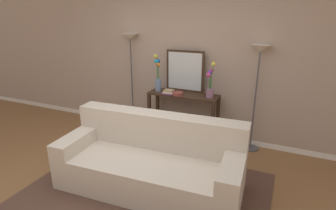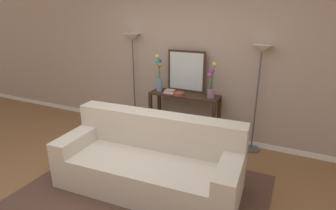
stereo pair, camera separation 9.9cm
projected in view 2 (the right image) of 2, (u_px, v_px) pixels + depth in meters
ground_plane at (109, 202)px, 3.18m from camera, size 16.00×16.00×0.02m
back_wall at (184, 51)px, 4.58m from camera, size 12.00×0.15×2.93m
area_rug at (144, 191)px, 3.35m from camera, size 2.83×2.06×0.01m
couch at (150, 163)px, 3.39m from camera, size 2.27×1.04×0.88m
console_table at (184, 109)px, 4.53m from camera, size 1.15×0.37×0.82m
floor_lamp_left at (133, 55)px, 4.83m from camera, size 0.28×0.28×1.73m
floor_lamp_right at (260, 69)px, 3.96m from camera, size 0.28×0.28×1.65m
wall_mirror at (186, 71)px, 4.47m from camera, size 0.65×0.02×0.68m
vase_tall_flowers at (159, 75)px, 4.52m from camera, size 0.12×0.14×0.62m
vase_short_flowers at (212, 84)px, 4.18m from camera, size 0.13×0.12×0.56m
fruit_bowl at (179, 94)px, 4.35m from camera, size 0.17×0.17×0.06m
book_stack at (170, 92)px, 4.43m from camera, size 0.20×0.15×0.07m
book_row_under_console at (168, 134)px, 4.81m from camera, size 0.34×0.17×0.13m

